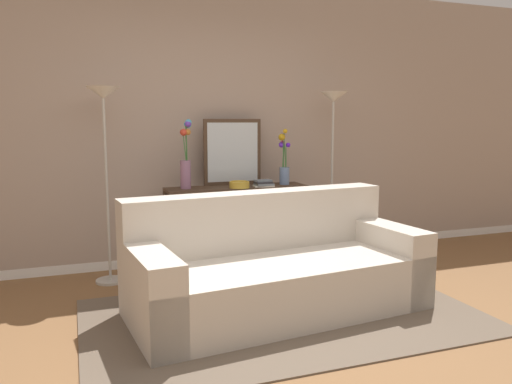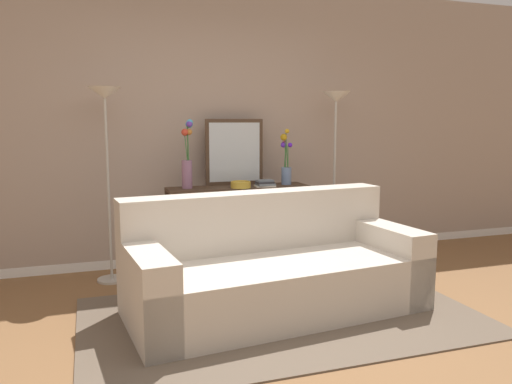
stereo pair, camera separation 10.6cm
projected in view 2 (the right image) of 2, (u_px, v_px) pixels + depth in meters
The scene contains 13 objects.
ground_plane at pixel (282, 362), 3.06m from camera, with size 16.00×16.00×0.02m, color brown.
back_wall at pixel (197, 125), 5.10m from camera, with size 12.00×0.15×2.80m.
area_rug at pixel (282, 316), 3.74m from camera, with size 2.87×1.72×0.01m.
couch at pixel (273, 271), 3.85m from camera, with size 2.29×1.18×0.88m.
console_table at pixel (239, 211), 4.96m from camera, with size 1.38×0.35×0.81m.
floor_lamp_left at pixel (106, 130), 4.41m from camera, with size 0.28×0.28×1.73m.
floor_lamp_right at pixel (335, 129), 5.11m from camera, with size 0.28×0.28×1.73m.
wall_mirror at pixel (235, 152), 5.02m from camera, with size 0.59×0.02×0.65m.
vase_tall_flowers at pixel (187, 159), 4.74m from camera, with size 0.12×0.11×0.65m.
vase_short_flowers at pixel (286, 165), 5.05m from camera, with size 0.12×0.11×0.55m.
fruit_bowl at pixel (241, 184), 4.82m from camera, with size 0.19×0.19×0.06m.
book_stack at pixel (265, 184), 4.89m from camera, with size 0.21×0.15×0.07m.
book_row_under_console at pixel (201, 265), 4.91m from camera, with size 0.35×0.17×0.13m.
Camera 2 is at (-1.07, -2.69, 1.44)m, focal length 35.57 mm.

